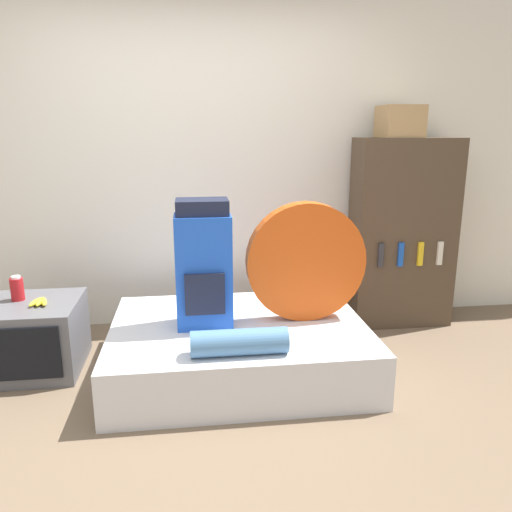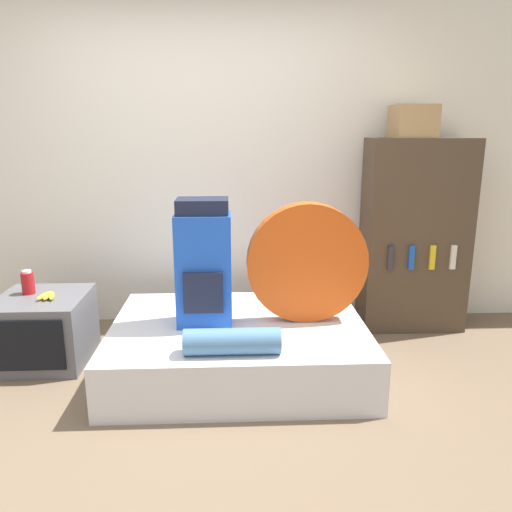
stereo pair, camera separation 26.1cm
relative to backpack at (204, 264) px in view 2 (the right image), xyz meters
The scene contains 11 objects.
ground_plane 1.01m from the backpack, 92.62° to the right, with size 16.00×16.00×0.00m, color brown.
wall_back 1.13m from the backpack, 91.86° to the left, with size 8.00×0.05×2.60m.
bed 0.60m from the backpack, ahead, with size 1.64×1.25×0.34m.
backpack is the anchor object (origin of this frame).
tent_bag 0.66m from the backpack, ahead, with size 0.78×0.12×0.78m.
sleeping_roll 0.60m from the backpack, 69.53° to the right, with size 0.55×0.15×0.15m.
television 1.24m from the backpack, behind, with size 0.58×0.61×0.47m.
canister 1.27m from the backpack, 167.71° to the left, with size 0.08×0.08×0.17m.
banana_bunch 1.09m from the backpack, behind, with size 0.13×0.16×0.04m.
bookshelf 1.76m from the backpack, 23.36° to the left, with size 0.80×0.36×1.50m.
cardboard_box 1.90m from the backpack, 24.65° to the left, with size 0.30×0.31×0.24m.
Camera 2 is at (0.22, -2.38, 1.57)m, focal length 35.00 mm.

